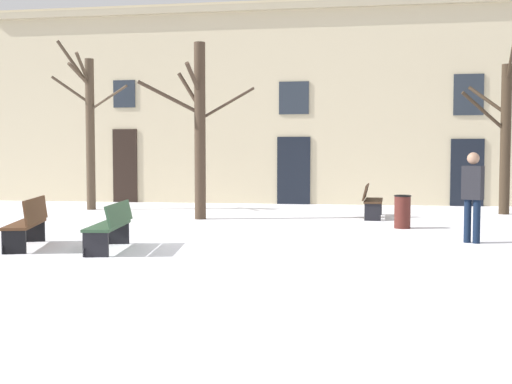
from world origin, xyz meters
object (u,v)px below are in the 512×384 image
tree_left_of_center (89,126)px  litter_bin (402,212)px  tree_foreground (199,127)px  bench_back_to_back_left (111,226)px  bench_far_corner (371,200)px  bench_near_lamp (28,222)px  person_strolling (473,192)px  tree_near_facade (504,134)px

tree_left_of_center → litter_bin: size_ratio=6.72×
tree_foreground → bench_back_to_back_left: 6.08m
bench_far_corner → bench_near_lamp: same height
person_strolling → tree_near_facade: bearing=-77.4°
tree_foreground → bench_near_lamp: bearing=-108.4°
tree_near_facade → litter_bin: bearing=-127.5°
tree_near_facade → litter_bin: (-3.21, -4.18, -1.95)m
tree_foreground → litter_bin: 5.84m
bench_far_corner → tree_near_facade: bearing=-63.3°
tree_near_facade → person_strolling: (-2.06, -6.54, -1.36)m
litter_bin → person_strolling: person_strolling is taller
bench_far_corner → bench_near_lamp: size_ratio=1.08×
tree_left_of_center → bench_near_lamp: size_ratio=2.96×
tree_foreground → tree_left_of_center: (-4.20, 2.41, 0.18)m
tree_near_facade → litter_bin: size_ratio=6.44×
bench_far_corner → litter_bin: bearing=-162.0°
tree_foreground → bench_far_corner: bearing=13.8°
litter_bin → tree_foreground: bearing=165.4°
tree_near_facade → bench_back_to_back_left: (-8.71, -8.52, -1.91)m
litter_bin → bench_near_lamp: size_ratio=0.44×
tree_left_of_center → person_strolling: size_ratio=2.98×
litter_bin → tree_left_of_center: bearing=158.2°
litter_bin → bench_far_corner: bench_far_corner is taller
tree_near_facade → bench_near_lamp: (-10.37, -8.43, -1.88)m
litter_bin → bench_back_to_back_left: bench_back_to_back_left is taller
bench_near_lamp → bench_back_to_back_left: bearing=70.7°
tree_left_of_center → bench_far_corner: size_ratio=2.73×
litter_bin → bench_near_lamp: (-7.16, -4.25, 0.07)m
bench_near_lamp → person_strolling: person_strolling is taller
tree_left_of_center → person_strolling: tree_left_of_center is taller
litter_bin → bench_back_to_back_left: size_ratio=0.44×
tree_foreground → bench_back_to_back_left: size_ratio=2.66×
litter_bin → tree_near_facade: bearing=52.5°
bench_back_to_back_left → bench_near_lamp: bearing=-101.1°
tree_foreground → litter_bin: size_ratio=6.03×
tree_left_of_center → bench_back_to_back_left: tree_left_of_center is taller
tree_foreground → tree_near_facade: (8.49, 2.80, -0.14)m
bench_near_lamp → person_strolling: size_ratio=1.01×
person_strolling → bench_near_lamp: bearing=42.9°
bench_far_corner → person_strolling: (1.81, -4.88, 0.51)m
bench_back_to_back_left → person_strolling: bearing=98.6°
bench_back_to_back_left → tree_left_of_center: bearing=-161.9°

